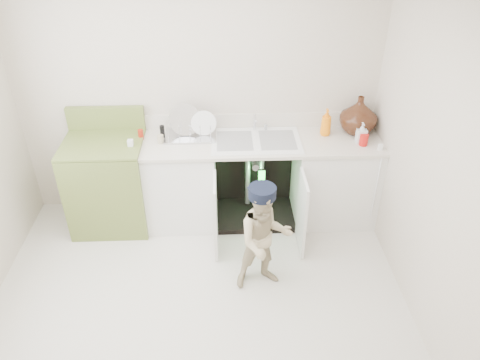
% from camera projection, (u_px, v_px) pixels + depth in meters
% --- Properties ---
extents(ground, '(3.50, 3.50, 0.00)m').
position_uv_depth(ground, '(199.00, 304.00, 3.93)').
color(ground, beige).
rests_on(ground, ground).
extents(room_shell, '(6.00, 5.50, 1.26)m').
position_uv_depth(room_shell, '(190.00, 180.00, 3.25)').
color(room_shell, beige).
rests_on(room_shell, ground).
extents(counter_run, '(2.44, 1.02, 1.27)m').
position_uv_depth(counter_run, '(260.00, 177.00, 4.70)').
color(counter_run, silver).
rests_on(counter_run, ground).
extents(avocado_stove, '(0.75, 0.65, 1.16)m').
position_uv_depth(avocado_stove, '(109.00, 182.00, 4.63)').
color(avocado_stove, olive).
rests_on(avocado_stove, ground).
extents(repair_worker, '(0.54, 0.86, 1.00)m').
position_uv_depth(repair_worker, '(264.00, 238.00, 3.88)').
color(repair_worker, '#C4B48C').
rests_on(repair_worker, ground).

